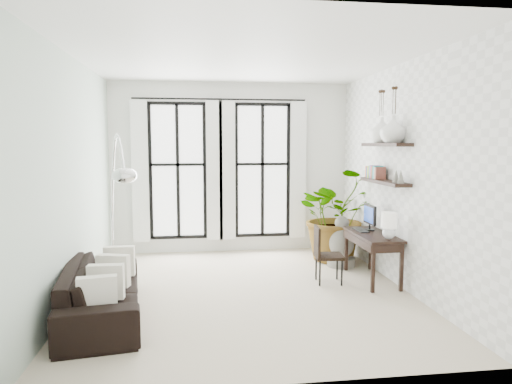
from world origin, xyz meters
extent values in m
plane|color=beige|center=(0.00, 0.00, 0.00)|extent=(5.00, 5.00, 0.00)
plane|color=white|center=(0.00, 0.00, 3.20)|extent=(5.00, 5.00, 0.00)
plane|color=#B4C9B9|center=(-2.25, 0.00, 1.60)|extent=(0.00, 5.00, 5.00)
plane|color=white|center=(2.25, 0.00, 1.60)|extent=(0.00, 5.00, 5.00)
plane|color=white|center=(0.00, 2.50, 1.60)|extent=(4.50, 0.00, 4.50)
cube|color=white|center=(-1.00, 2.47, 1.55)|extent=(1.00, 0.02, 2.50)
cube|color=white|center=(-1.68, 2.37, 1.55)|extent=(0.30, 0.04, 2.60)
cube|color=white|center=(-0.32, 2.37, 1.55)|extent=(0.30, 0.04, 2.60)
cube|color=white|center=(0.60, 2.47, 1.55)|extent=(1.00, 0.02, 2.50)
cube|color=white|center=(-0.08, 2.37, 1.55)|extent=(0.30, 0.04, 2.60)
cube|color=white|center=(1.28, 2.37, 1.55)|extent=(0.30, 0.04, 2.60)
cylinder|color=black|center=(-0.20, 2.38, 2.88)|extent=(3.20, 0.03, 0.03)
cube|color=black|center=(2.11, 0.28, 1.50)|extent=(0.25, 1.30, 0.05)
cube|color=black|center=(2.11, 0.28, 2.05)|extent=(0.25, 1.30, 0.05)
cube|color=#CD5733|center=(2.11, 0.83, 1.61)|extent=(0.16, 0.03, 0.18)
cube|color=#2B6299|center=(2.11, 0.78, 1.61)|extent=(0.16, 0.03, 0.18)
cube|color=gold|center=(2.11, 0.74, 1.61)|extent=(0.16, 0.03, 0.18)
cube|color=#339B5F|center=(2.11, 0.69, 1.61)|extent=(0.16, 0.03, 0.18)
cube|color=#9A55C7|center=(2.11, 0.65, 1.61)|extent=(0.16, 0.03, 0.18)
cube|color=#CC592D|center=(2.11, 0.60, 1.61)|extent=(0.16, 0.03, 0.18)
cube|color=#525252|center=(2.11, 0.56, 1.61)|extent=(0.16, 0.03, 0.18)
cube|color=#34B4B8|center=(2.11, 0.51, 1.61)|extent=(0.16, 0.03, 0.18)
cube|color=tan|center=(2.11, 0.47, 1.61)|extent=(0.16, 0.04, 0.18)
cube|color=brown|center=(2.11, 0.42, 1.61)|extent=(0.16, 0.04, 0.18)
cone|color=slate|center=(2.11, -0.12, 1.61)|extent=(0.10, 0.10, 0.18)
cone|color=slate|center=(2.11, -0.27, 1.61)|extent=(0.10, 0.10, 0.18)
imported|color=black|center=(-1.80, -0.70, 0.32)|extent=(1.14, 2.27, 0.63)
cube|color=silver|center=(-1.70, -1.40, 0.50)|extent=(0.40, 0.12, 0.40)
cube|color=silver|center=(-1.70, -0.94, 0.50)|extent=(0.40, 0.12, 0.40)
cube|color=silver|center=(-1.70, -0.47, 0.50)|extent=(0.40, 0.12, 0.40)
cube|color=silver|center=(-1.70, 0.00, 0.50)|extent=(0.40, 0.12, 0.40)
imported|color=#2D7228|center=(1.80, 1.55, 0.82)|extent=(1.63, 1.46, 1.64)
cube|color=black|center=(1.95, 0.28, 0.71)|extent=(0.52, 1.22, 0.04)
cube|color=black|center=(1.93, 0.28, 0.62)|extent=(0.47, 1.17, 0.11)
cube|color=black|center=(1.74, -0.29, 0.35)|extent=(0.05, 0.05, 0.68)
cube|color=black|center=(2.16, -0.29, 0.35)|extent=(0.05, 0.05, 0.68)
cube|color=black|center=(1.74, 0.84, 0.35)|extent=(0.05, 0.05, 0.68)
cube|color=black|center=(2.16, 0.84, 0.35)|extent=(0.05, 0.05, 0.68)
cube|color=black|center=(2.00, 0.51, 0.98)|extent=(0.04, 0.42, 0.30)
cube|color=navy|center=(1.97, 0.51, 0.98)|extent=(0.00, 0.36, 0.24)
cube|color=black|center=(1.86, 0.51, 0.74)|extent=(0.15, 0.40, 0.02)
sphere|color=silver|center=(2.00, -0.19, 0.82)|extent=(0.18, 0.18, 0.18)
cylinder|color=white|center=(2.00, -0.19, 1.01)|extent=(0.22, 0.22, 0.22)
cube|color=black|center=(1.28, 0.25, 0.40)|extent=(0.44, 0.44, 0.04)
cube|color=black|center=(1.10, 0.27, 0.63)|extent=(0.07, 0.40, 0.45)
cylinder|color=black|center=(1.11, 0.09, 0.19)|extent=(0.03, 0.03, 0.38)
cylinder|color=black|center=(1.44, 0.09, 0.19)|extent=(0.03, 0.03, 0.38)
cylinder|color=black|center=(1.11, 0.41, 0.19)|extent=(0.03, 0.03, 0.38)
cylinder|color=black|center=(1.44, 0.41, 0.19)|extent=(0.03, 0.03, 0.38)
cylinder|color=silver|center=(-1.90, 0.67, 0.05)|extent=(0.33, 0.33, 0.09)
cylinder|color=silver|center=(-1.90, 0.67, 0.50)|extent=(0.03, 0.03, 0.91)
ellipsoid|color=silver|center=(-1.50, -0.65, 1.69)|extent=(0.29, 0.29, 0.19)
cylinder|color=slate|center=(1.76, 1.13, 0.07)|extent=(0.47, 0.47, 0.14)
ellipsoid|color=slate|center=(1.76, 1.13, 0.40)|extent=(0.43, 0.43, 0.52)
sphere|color=slate|center=(1.76, 1.13, 0.74)|extent=(0.24, 0.24, 0.24)
imported|color=white|center=(2.11, 0.03, 2.27)|extent=(0.37, 0.37, 0.38)
imported|color=white|center=(2.11, 0.43, 2.27)|extent=(0.37, 0.37, 0.38)
camera|label=1|loc=(-0.67, -6.17, 2.07)|focal=32.00mm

